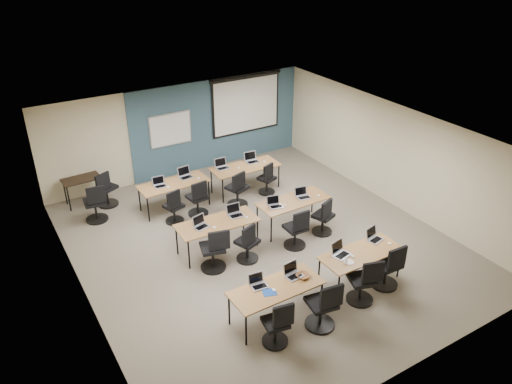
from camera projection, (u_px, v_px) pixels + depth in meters
floor at (261, 243)px, 11.71m from camera, size 8.00×9.00×0.02m
ceiling at (261, 135)px, 10.45m from camera, size 8.00×9.00×0.02m
wall_back at (179, 130)px, 14.48m from camera, size 8.00×0.04×2.70m
wall_front at (415, 309)px, 7.69m from camera, size 8.00×0.04×2.70m
wall_left at (78, 245)px, 9.25m from camera, size 0.04×9.00×2.70m
wall_right at (392, 155)px, 12.92m from camera, size 0.04×9.00×2.70m
blue_accent_panel at (218, 123)px, 15.03m from camera, size 5.50×0.04×2.70m
whiteboard at (170, 130)px, 14.24m from camera, size 1.28×0.03×0.98m
projector_screen at (246, 101)px, 15.17m from camera, size 2.40×0.10×1.82m
training_table_front_left at (276, 289)px, 9.14m from camera, size 1.77×0.74×0.73m
training_table_front_right at (361, 255)px, 10.11m from camera, size 1.76×0.73×0.73m
training_table_mid_left at (217, 224)px, 11.15m from camera, size 1.84×0.77×0.73m
training_table_mid_right at (293, 202)px, 12.06m from camera, size 1.79×0.75×0.73m
training_table_back_left at (174, 185)px, 12.87m from camera, size 1.80×0.75×0.73m
training_table_back_right at (245, 168)px, 13.77m from camera, size 1.91×0.79×0.73m
laptop_0 at (258, 283)px, 9.14m from camera, size 0.30×0.25×0.23m
mouse_0 at (274, 290)px, 9.04m from camera, size 0.09×0.11×0.04m
task_chair_0 at (277, 327)px, 8.69m from camera, size 0.47×0.47×0.96m
laptop_1 at (293, 273)px, 9.41m from camera, size 0.32×0.28×0.25m
mouse_1 at (308, 274)px, 9.46m from camera, size 0.06×0.09×0.03m
task_chair_1 at (323, 309)px, 9.05m from camera, size 0.56×0.56×1.03m
laptop_2 at (340, 252)px, 10.01m from camera, size 0.35×0.30×0.27m
mouse_2 at (353, 256)px, 9.96m from camera, size 0.07×0.10×0.04m
task_chair_2 at (364, 284)px, 9.69m from camera, size 0.55×0.53×1.01m
laptop_3 at (374, 237)px, 10.50m from camera, size 0.33×0.28×0.25m
mouse_3 at (390, 244)px, 10.36m from camera, size 0.06×0.10×0.03m
task_chair_3 at (388, 269)px, 10.10m from camera, size 0.55×0.55×1.03m
laptop_4 at (200, 224)px, 10.95m from camera, size 0.32×0.27×0.24m
mouse_4 at (214, 227)px, 10.92m from camera, size 0.07×0.11×0.04m
task_chair_4 at (214, 253)px, 10.62m from camera, size 0.56×0.56×1.03m
laptop_5 at (235, 213)px, 11.39m from camera, size 0.34×0.29×0.26m
mouse_5 at (247, 217)px, 11.31m from camera, size 0.06×0.09×0.03m
task_chair_5 at (248, 246)px, 10.90m from camera, size 0.51×0.49×0.98m
laptop_6 at (275, 204)px, 11.76m from camera, size 0.31×0.27×0.24m
mouse_6 at (285, 205)px, 11.79m from camera, size 0.06×0.09×0.03m
task_chair_6 at (297, 232)px, 11.38m from camera, size 0.52×0.52×1.00m
laptop_7 at (303, 195)px, 12.15m from camera, size 0.32×0.27×0.24m
mouse_7 at (319, 195)px, 12.24m from camera, size 0.06×0.09×0.03m
task_chair_7 at (324, 219)px, 11.89m from camera, size 0.51×0.49×0.97m
laptop_8 at (160, 184)px, 12.68m from camera, size 0.31×0.26×0.24m
mouse_8 at (168, 187)px, 12.63m from camera, size 0.08×0.11×0.04m
task_chair_8 at (174, 209)px, 12.34m from camera, size 0.47×0.46×0.95m
laptop_9 at (185, 175)px, 13.13m from camera, size 0.35×0.30×0.27m
mouse_9 at (198, 178)px, 13.08m from camera, size 0.07×0.10×0.03m
task_chair_9 at (198, 201)px, 12.66m from camera, size 0.53×0.53×1.01m
laptop_10 at (222, 166)px, 13.63m from camera, size 0.35×0.29×0.26m
mouse_10 at (239, 168)px, 13.65m from camera, size 0.06×0.09×0.03m
task_chair_10 at (238, 192)px, 13.07m from camera, size 0.57×0.55×1.03m
laptop_11 at (252, 159)px, 14.00m from camera, size 0.36×0.31×0.27m
mouse_11 at (265, 162)px, 14.00m from camera, size 0.09×0.12×0.04m
task_chair_11 at (267, 181)px, 13.72m from camera, size 0.48×0.46×0.95m
blue_mousepad at (270, 292)px, 8.99m from camera, size 0.30×0.28×0.01m
snack_bowl at (303, 276)px, 9.37m from camera, size 0.33×0.33×0.07m
snack_plate at (349, 262)px, 9.80m from camera, size 0.21×0.21×0.01m
coffee_cup at (346, 261)px, 9.77m from camera, size 0.08×0.08×0.06m
utility_table at (82, 181)px, 13.08m from camera, size 0.97×0.54×0.75m
spare_chair_a at (106, 192)px, 13.09m from camera, size 0.58×0.54×1.02m
spare_chair_b at (96, 206)px, 12.40m from camera, size 0.55×0.55×1.03m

